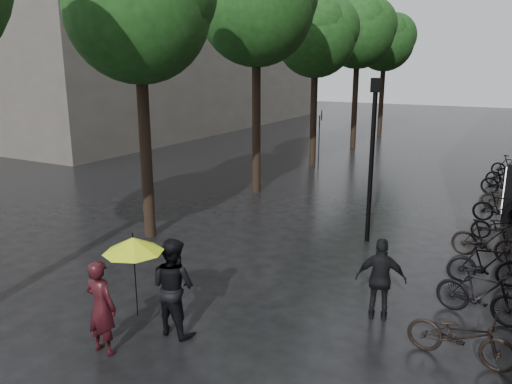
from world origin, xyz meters
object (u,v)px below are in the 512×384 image
Objects in this scene: person_black at (173,286)px; lamp_post at (372,145)px; pedestrian_walking at (381,279)px; parked_bicycles at (498,218)px; ad_lightbox at (511,190)px; person_burgundy at (101,307)px.

person_black is 6.96m from lamp_post.
pedestrian_walking is at bearing -70.57° from lamp_post.
pedestrian_walking is 0.10× the size of parked_bicycles.
person_black is at bearing -107.77° from ad_lightbox.
ad_lightbox is at bearing -116.96° from pedestrian_walking.
parked_bicycles is 3.71× the size of lamp_post.
lamp_post is at bearing -100.07° from person_black.
person_black reaches higher than person_burgundy.
ad_lightbox reaches higher than pedestrian_walking.
lamp_post is at bearing -85.04° from pedestrian_walking.
person_burgundy is at bearing -118.62° from parked_bicycles.
person_black is at bearing 22.09° from pedestrian_walking.
person_burgundy is at bearing -107.16° from lamp_post.
person_burgundy is 0.91× the size of ad_lightbox.
lamp_post is (1.68, 6.51, 1.80)m from person_black.
ad_lightbox is 0.41× the size of lamp_post.
person_burgundy is 1.29m from person_black.
lamp_post is (-3.36, -4.33, 1.78)m from ad_lightbox.
ad_lightbox is 5.76m from lamp_post.
pedestrian_walking is at bearing -104.08° from parked_bicycles.
person_burgundy is 0.92× the size of person_black.
ad_lightbox is at bearing 52.19° from lamp_post.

